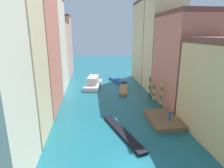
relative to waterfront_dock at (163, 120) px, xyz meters
name	(u,v)px	position (x,y,z in m)	size (l,w,h in m)	color
ground_plane	(107,94)	(-7.18, 14.85, -0.38)	(154.00, 154.00, 0.00)	#196070
building_left_1	(10,58)	(-20.45, -1.50, 10.08)	(7.51, 7.20, 20.89)	beige
building_left_2	(33,53)	(-20.45, 8.22, 9.74)	(7.51, 11.47, 20.21)	#C6705B
building_left_3	(47,45)	(-20.45, 20.11, 10.18)	(7.51, 11.61, 21.12)	beige
building_left_4	(56,51)	(-20.45, 30.98, 8.03)	(7.51, 10.01, 16.80)	tan
building_left_5	(60,45)	(-20.45, 40.08, 9.13)	(7.51, 7.36, 19.01)	tan
building_right_1	(183,60)	(6.09, 7.16, 8.12)	(7.51, 11.83, 16.98)	#C6705B
building_right_2	(163,44)	(6.09, 16.93, 10.54)	(7.51, 7.27, 21.82)	beige
building_right_3	(150,42)	(6.09, 26.70, 10.51)	(7.51, 11.61, 21.75)	beige
waterfront_dock	(163,120)	(0.00, 0.00, 0.00)	(4.21, 7.01, 0.76)	brown
person_on_dock	(169,116)	(0.60, -0.97, 1.09)	(0.36, 0.36, 1.53)	#234C93
mooring_pole_0	(161,94)	(1.75, 5.51, 2.23)	(0.28, 0.28, 5.14)	#197247
mooring_pole_1	(154,93)	(1.34, 8.10, 1.64)	(0.38, 0.38, 3.93)	#197247
mooring_pole_2	(149,86)	(1.64, 11.84, 1.95)	(0.39, 0.39, 4.56)	#197247
vaporetto_white	(93,83)	(-10.11, 21.03, 0.65)	(5.13, 9.67, 2.74)	white
gondola_black	(122,132)	(-6.78, -2.69, -0.19)	(4.27, 10.50, 0.38)	black
motorboat_0	(117,80)	(-3.12, 25.99, -0.05)	(4.27, 7.18, 0.66)	#234C93
motorboat_1	(123,90)	(-3.08, 16.66, -0.07)	(3.55, 8.13, 0.62)	olive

